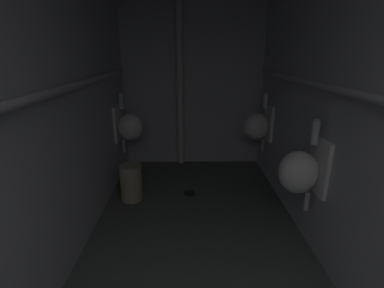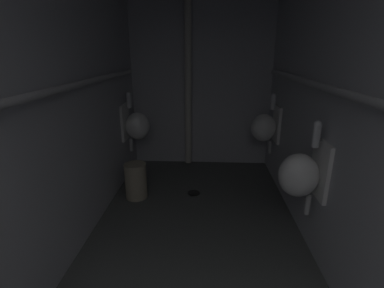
{
  "view_description": "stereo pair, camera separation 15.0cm",
  "coord_description": "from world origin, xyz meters",
  "views": [
    {
      "loc": [
        -0.08,
        -0.09,
        1.57
      ],
      "look_at": [
        -0.04,
        2.13,
        0.83
      ],
      "focal_mm": 26.39,
      "sensor_mm": 36.0,
      "label": 1
    },
    {
      "loc": [
        0.07,
        -0.09,
        1.57
      ],
      "look_at": [
        -0.04,
        2.13,
        0.83
      ],
      "focal_mm": 26.39,
      "sensor_mm": 36.0,
      "label": 2
    }
  ],
  "objects": [
    {
      "name": "supply_pipe_left",
      "position": [
        -0.89,
        1.94,
        1.33
      ],
      "size": [
        0.06,
        3.18,
        0.06
      ],
      "color": "#B2B2B2"
    },
    {
      "name": "wall_left",
      "position": [
        -0.98,
        1.91,
        1.21
      ],
      "size": [
        0.06,
        3.93,
        2.42
      ],
      "primitive_type": "cube",
      "color": "#B5B6BB",
      "rests_on": "ground"
    },
    {
      "name": "urinal_right_mid",
      "position": [
        0.8,
        1.9,
        0.68
      ],
      "size": [
        0.32,
        0.3,
        0.76
      ],
      "color": "white"
    },
    {
      "name": "floor_drain",
      "position": [
        -0.06,
        2.84,
        0.0
      ],
      "size": [
        0.14,
        0.14,
        0.01
      ],
      "primitive_type": "cylinder",
      "color": "black",
      "rests_on": "ground"
    },
    {
      "name": "floor",
      "position": [
        0.0,
        1.91,
        -0.04
      ],
      "size": [
        2.02,
        3.93,
        0.08
      ],
      "primitive_type": "cube",
      "color": "#4C4F4C",
      "rests_on": "ground"
    },
    {
      "name": "urinal_left_mid",
      "position": [
        -0.8,
        3.3,
        0.68
      ],
      "size": [
        0.32,
        0.3,
        0.76
      ],
      "color": "white"
    },
    {
      "name": "wall_right",
      "position": [
        0.98,
        1.91,
        1.21
      ],
      "size": [
        0.06,
        3.93,
        2.42
      ],
      "primitive_type": "cube",
      "color": "#B5B6BB",
      "rests_on": "ground"
    },
    {
      "name": "waste_bin",
      "position": [
        -0.69,
        2.72,
        0.2
      ],
      "size": [
        0.24,
        0.24,
        0.4
      ],
      "primitive_type": "cylinder",
      "color": "#9E937A",
      "rests_on": "ground"
    },
    {
      "name": "supply_pipe_right",
      "position": [
        0.89,
        1.93,
        1.33
      ],
      "size": [
        0.06,
        3.21,
        0.06
      ],
      "color": "#B2B2B2"
    },
    {
      "name": "standpipe_back_wall",
      "position": [
        -0.17,
        3.73,
        1.21
      ],
      "size": [
        0.09,
        0.09,
        2.37
      ],
      "primitive_type": "cylinder",
      "color": "beige",
      "rests_on": "ground"
    },
    {
      "name": "urinal_right_far",
      "position": [
        0.8,
        3.3,
        0.68
      ],
      "size": [
        0.32,
        0.3,
        0.76
      ],
      "color": "white"
    },
    {
      "name": "wall_back",
      "position": [
        0.0,
        3.84,
        1.21
      ],
      "size": [
        2.02,
        0.06,
        2.42
      ],
      "primitive_type": "cube",
      "color": "#B5B6BB",
      "rests_on": "ground"
    }
  ]
}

